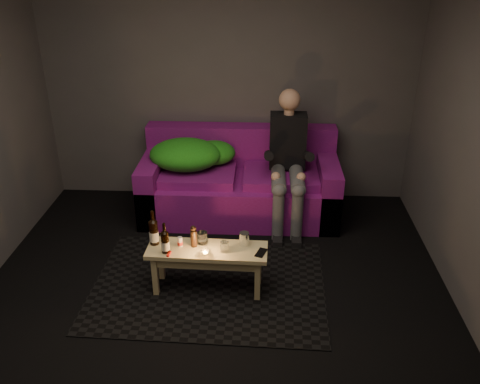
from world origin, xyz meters
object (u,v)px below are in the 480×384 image
(coffee_table, at_px, (207,256))
(beer_bottle_b, at_px, (165,242))
(beer_bottle_a, at_px, (154,232))
(steel_cup, at_px, (244,239))
(sofa, at_px, (240,185))
(person, at_px, (288,158))

(coffee_table, xyz_separation_m, beer_bottle_b, (-0.33, -0.07, 0.17))
(beer_bottle_a, xyz_separation_m, steel_cup, (0.75, 0.02, -0.06))
(sofa, bearing_deg, coffee_table, -98.23)
(beer_bottle_a, bearing_deg, steel_cup, 1.60)
(steel_cup, bearing_deg, sofa, 94.31)
(beer_bottle_b, bearing_deg, steel_cup, 12.80)
(beer_bottle_b, height_order, steel_cup, beer_bottle_b)
(beer_bottle_a, bearing_deg, coffee_table, -6.86)
(coffee_table, height_order, beer_bottle_b, beer_bottle_b)
(sofa, height_order, coffee_table, sofa)
(person, bearing_deg, coffee_table, -119.37)
(sofa, height_order, beer_bottle_a, sofa)
(person, distance_m, beer_bottle_a, 1.66)
(sofa, relative_size, beer_bottle_b, 7.66)
(coffee_table, distance_m, beer_bottle_a, 0.49)
(beer_bottle_a, distance_m, beer_bottle_b, 0.17)
(sofa, distance_m, coffee_table, 1.43)
(coffee_table, xyz_separation_m, beer_bottle_a, (-0.45, 0.05, 0.19))
(coffee_table, distance_m, beer_bottle_b, 0.38)
(person, bearing_deg, beer_bottle_a, -133.96)
(person, distance_m, coffee_table, 1.48)
(sofa, xyz_separation_m, person, (0.50, -0.17, 0.39))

